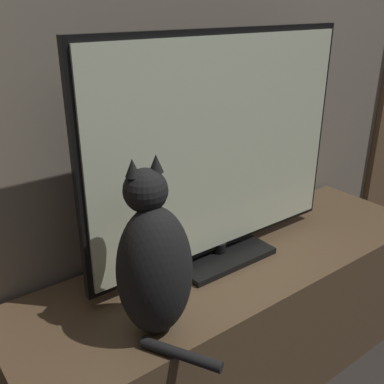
% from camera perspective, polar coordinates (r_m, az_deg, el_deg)
% --- Properties ---
extents(wall_back, '(4.80, 0.05, 2.60)m').
position_cam_1_polar(wall_back, '(1.54, -0.50, 21.96)').
color(wall_back, '#756B5B').
rests_on(wall_back, ground_plane).
extents(tv_stand, '(1.58, 0.48, 0.52)m').
position_cam_1_polar(tv_stand, '(1.70, 5.60, -16.03)').
color(tv_stand, brown).
rests_on(tv_stand, ground_plane).
extents(tv, '(0.97, 0.21, 0.74)m').
position_cam_1_polar(tv, '(1.41, 3.76, 4.73)').
color(tv, black).
rests_on(tv, tv_stand).
extents(cat, '(0.22, 0.33, 0.48)m').
position_cam_1_polar(cat, '(1.15, -4.94, -9.17)').
color(cat, black).
rests_on(cat, tv_stand).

